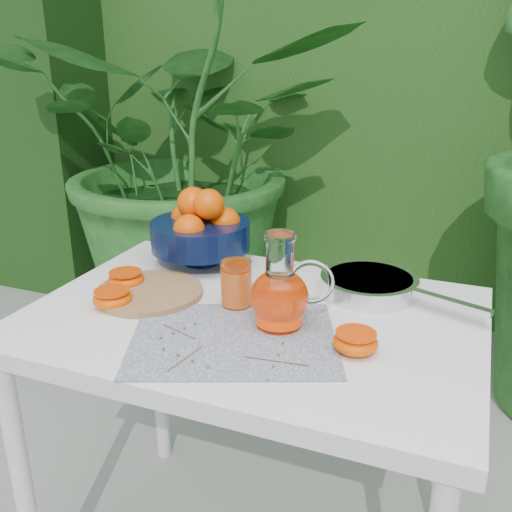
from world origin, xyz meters
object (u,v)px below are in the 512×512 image
at_px(juice_pitcher, 280,294).
at_px(cutting_board, 149,292).
at_px(saute_pan, 370,284).
at_px(white_table, 253,345).
at_px(fruit_bowl, 201,229).

bearing_deg(juice_pitcher, cutting_board, 174.33).
height_order(juice_pitcher, saute_pan, juice_pitcher).
bearing_deg(white_table, saute_pan, 42.75).
height_order(white_table, fruit_bowl, fruit_bowl).
xyz_separation_m(cutting_board, juice_pitcher, (0.35, -0.03, 0.07)).
bearing_deg(saute_pan, juice_pitcher, -120.68).
bearing_deg(fruit_bowl, white_table, -44.48).
bearing_deg(saute_pan, fruit_bowl, 175.16).
bearing_deg(fruit_bowl, cutting_board, -93.73).
bearing_deg(juice_pitcher, white_table, 154.23).
bearing_deg(white_table, cutting_board, -179.25).
distance_m(cutting_board, juice_pitcher, 0.35).
height_order(white_table, juice_pitcher, juice_pitcher).
distance_m(fruit_bowl, saute_pan, 0.48).
height_order(white_table, saute_pan, saute_pan).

